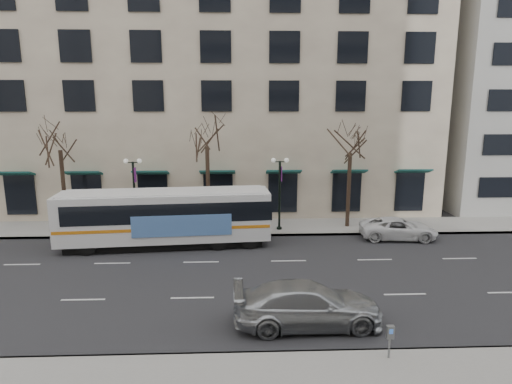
{
  "coord_description": "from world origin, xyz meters",
  "views": [
    {
      "loc": [
        2.25,
        -20.81,
        8.79
      ],
      "look_at": [
        3.14,
        2.55,
        4.0
      ],
      "focal_mm": 30.0,
      "sensor_mm": 36.0,
      "label": 1
    }
  ],
  "objects_px": {
    "lamp_post_left": "(135,191)",
    "lamp_post_right": "(280,190)",
    "silver_car": "(308,304)",
    "tree_far_right": "(351,139)",
    "tree_far_left": "(59,136)",
    "tree_far_mid": "(207,133)",
    "white_pickup": "(398,228)",
    "city_bus": "(167,216)",
    "pay_station": "(390,335)"
  },
  "relations": [
    {
      "from": "lamp_post_left",
      "to": "tree_far_right",
      "type": "bearing_deg",
      "value": 2.29
    },
    {
      "from": "lamp_post_right",
      "to": "lamp_post_left",
      "type": "bearing_deg",
      "value": 180.0
    },
    {
      "from": "city_bus",
      "to": "silver_car",
      "type": "xyz_separation_m",
      "value": [
        7.3,
        -10.24,
        -1.06
      ]
    },
    {
      "from": "tree_far_left",
      "to": "city_bus",
      "type": "xyz_separation_m",
      "value": [
        7.65,
        -3.48,
        -4.77
      ]
    },
    {
      "from": "tree_far_right",
      "to": "silver_car",
      "type": "distance_m",
      "value": 15.63
    },
    {
      "from": "tree_far_mid",
      "to": "white_pickup",
      "type": "bearing_deg",
      "value": -11.51
    },
    {
      "from": "tree_far_right",
      "to": "city_bus",
      "type": "bearing_deg",
      "value": -164.28
    },
    {
      "from": "city_bus",
      "to": "silver_car",
      "type": "relative_size",
      "value": 2.2
    },
    {
      "from": "tree_far_left",
      "to": "lamp_post_left",
      "type": "xyz_separation_m",
      "value": [
        5.01,
        -0.6,
        -3.75
      ]
    },
    {
      "from": "silver_car",
      "to": "white_pickup",
      "type": "height_order",
      "value": "silver_car"
    },
    {
      "from": "tree_far_right",
      "to": "white_pickup",
      "type": "distance_m",
      "value": 6.87
    },
    {
      "from": "tree_far_mid",
      "to": "lamp_post_left",
      "type": "distance_m",
      "value": 6.4
    },
    {
      "from": "silver_car",
      "to": "tree_far_mid",
      "type": "bearing_deg",
      "value": 18.29
    },
    {
      "from": "lamp_post_right",
      "to": "tree_far_right",
      "type": "bearing_deg",
      "value": 6.85
    },
    {
      "from": "tree_far_mid",
      "to": "city_bus",
      "type": "distance_m",
      "value": 6.51
    },
    {
      "from": "tree_far_right",
      "to": "city_bus",
      "type": "distance_m",
      "value": 13.59
    },
    {
      "from": "tree_far_left",
      "to": "city_bus",
      "type": "distance_m",
      "value": 9.66
    },
    {
      "from": "city_bus",
      "to": "lamp_post_right",
      "type": "bearing_deg",
      "value": 16.51
    },
    {
      "from": "lamp_post_right",
      "to": "silver_car",
      "type": "height_order",
      "value": "lamp_post_right"
    },
    {
      "from": "white_pickup",
      "to": "city_bus",
      "type": "bearing_deg",
      "value": 98.21
    },
    {
      "from": "white_pickup",
      "to": "tree_far_right",
      "type": "bearing_deg",
      "value": 51.73
    },
    {
      "from": "tree_far_left",
      "to": "pay_station",
      "type": "height_order",
      "value": "tree_far_left"
    },
    {
      "from": "silver_car",
      "to": "white_pickup",
      "type": "bearing_deg",
      "value": -36.7
    },
    {
      "from": "tree_far_left",
      "to": "silver_car",
      "type": "height_order",
      "value": "tree_far_left"
    },
    {
      "from": "tree_far_right",
      "to": "silver_car",
      "type": "bearing_deg",
      "value": -110.19
    },
    {
      "from": "tree_far_mid",
      "to": "silver_car",
      "type": "relative_size",
      "value": 1.42
    },
    {
      "from": "city_bus",
      "to": "pay_station",
      "type": "bearing_deg",
      "value": -57.85
    },
    {
      "from": "white_pickup",
      "to": "lamp_post_left",
      "type": "bearing_deg",
      "value": 88.47
    },
    {
      "from": "lamp_post_left",
      "to": "lamp_post_right",
      "type": "xyz_separation_m",
      "value": [
        10.0,
        0.0,
        0.0
      ]
    },
    {
      "from": "tree_far_left",
      "to": "tree_far_right",
      "type": "bearing_deg",
      "value": 0.0
    },
    {
      "from": "lamp_post_left",
      "to": "tree_far_left",
      "type": "bearing_deg",
      "value": 173.17
    },
    {
      "from": "silver_car",
      "to": "tree_far_left",
      "type": "bearing_deg",
      "value": 45.9
    },
    {
      "from": "city_bus",
      "to": "pay_station",
      "type": "relative_size",
      "value": 11.01
    },
    {
      "from": "silver_car",
      "to": "tree_far_right",
      "type": "bearing_deg",
      "value": -21.77
    },
    {
      "from": "tree_far_mid",
      "to": "silver_car",
      "type": "height_order",
      "value": "tree_far_mid"
    },
    {
      "from": "tree_far_left",
      "to": "pay_station",
      "type": "relative_size",
      "value": 6.94
    },
    {
      "from": "tree_far_left",
      "to": "white_pickup",
      "type": "distance_m",
      "value": 23.69
    },
    {
      "from": "tree_far_right",
      "to": "lamp_post_right",
      "type": "relative_size",
      "value": 1.55
    },
    {
      "from": "city_bus",
      "to": "lamp_post_left",
      "type": "bearing_deg",
      "value": 127.76
    },
    {
      "from": "lamp_post_right",
      "to": "city_bus",
      "type": "distance_m",
      "value": 7.96
    },
    {
      "from": "tree_far_right",
      "to": "pay_station",
      "type": "xyz_separation_m",
      "value": [
        -2.63,
        -16.38,
        -5.4
      ]
    },
    {
      "from": "white_pickup",
      "to": "tree_far_left",
      "type": "bearing_deg",
      "value": 88.38
    },
    {
      "from": "tree_far_left",
      "to": "tree_far_mid",
      "type": "relative_size",
      "value": 0.98
    },
    {
      "from": "lamp_post_left",
      "to": "city_bus",
      "type": "height_order",
      "value": "lamp_post_left"
    },
    {
      "from": "tree_far_right",
      "to": "pay_station",
      "type": "distance_m",
      "value": 17.45
    },
    {
      "from": "lamp_post_left",
      "to": "lamp_post_right",
      "type": "relative_size",
      "value": 1.0
    },
    {
      "from": "tree_far_right",
      "to": "lamp_post_right",
      "type": "distance_m",
      "value": 6.11
    },
    {
      "from": "tree_far_left",
      "to": "white_pickup",
      "type": "height_order",
      "value": "tree_far_left"
    },
    {
      "from": "tree_far_left",
      "to": "lamp_post_left",
      "type": "height_order",
      "value": "tree_far_left"
    },
    {
      "from": "tree_far_right",
      "to": "city_bus",
      "type": "relative_size",
      "value": 0.61
    }
  ]
}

